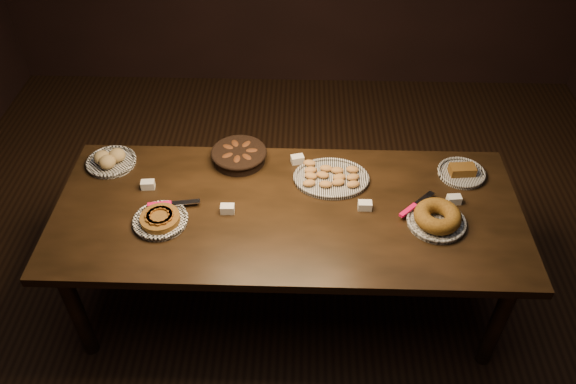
{
  "coord_description": "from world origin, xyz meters",
  "views": [
    {
      "loc": [
        0.06,
        -2.06,
        2.76
      ],
      "look_at": [
        -0.0,
        0.05,
        0.82
      ],
      "focal_mm": 35.0,
      "sensor_mm": 36.0,
      "label": 1
    }
  ],
  "objects_px": {
    "buffet_table": "(288,219)",
    "bundt_cake_plate": "(437,218)",
    "madeleine_platter": "(331,177)",
    "apple_tart_plate": "(160,219)"
  },
  "relations": [
    {
      "from": "buffet_table",
      "to": "bundt_cake_plate",
      "type": "height_order",
      "value": "bundt_cake_plate"
    },
    {
      "from": "apple_tart_plate",
      "to": "bundt_cake_plate",
      "type": "distance_m",
      "value": 1.37
    },
    {
      "from": "buffet_table",
      "to": "madeleine_platter",
      "type": "relative_size",
      "value": 5.92
    },
    {
      "from": "buffet_table",
      "to": "madeleine_platter",
      "type": "bearing_deg",
      "value": 45.69
    },
    {
      "from": "buffet_table",
      "to": "madeleine_platter",
      "type": "xyz_separation_m",
      "value": [
        0.23,
        0.23,
        0.09
      ]
    },
    {
      "from": "apple_tart_plate",
      "to": "bundt_cake_plate",
      "type": "bearing_deg",
      "value": 25.6
    },
    {
      "from": "bundt_cake_plate",
      "to": "buffet_table",
      "type": "bearing_deg",
      "value": -178.48
    },
    {
      "from": "apple_tart_plate",
      "to": "madeleine_platter",
      "type": "distance_m",
      "value": 0.93
    },
    {
      "from": "buffet_table",
      "to": "apple_tart_plate",
      "type": "distance_m",
      "value": 0.65
    },
    {
      "from": "madeleine_platter",
      "to": "bundt_cake_plate",
      "type": "relative_size",
      "value": 1.12
    }
  ]
}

